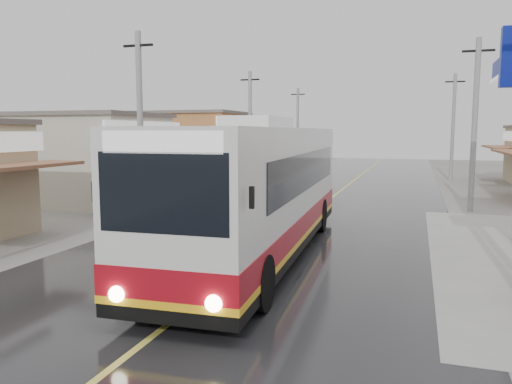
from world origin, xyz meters
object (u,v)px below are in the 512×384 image
Objects in this scene: cyclist at (213,205)px; tricycle_near at (122,194)px; tyre_stack at (117,218)px; coach_bus at (261,190)px; second_bus at (259,171)px.

cyclist is 0.93× the size of tricycle_near.
cyclist is at bearing 18.74° from tyre_stack.
second_bus is at bearing 105.24° from coach_bus.
second_bus is 8.60m from tricycle_near.
coach_bus is at bearing -66.70° from second_bus.
second_bus is 3.66× the size of tricycle_near.
second_bus reaches higher than cyclist.
tyre_stack is at bearing -165.36° from cyclist.
coach_bus is 9.77m from tricycle_near.
cyclist is at bearing -80.62° from second_bus.
cyclist reaches higher than tricycle_near.
second_bus reaches higher than tricycle_near.
cyclist is (0.54, -8.12, -0.79)m from second_bus.
tyre_stack is at bearing -103.32° from second_bus.
second_bus is at bearing 71.11° from tyre_stack.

